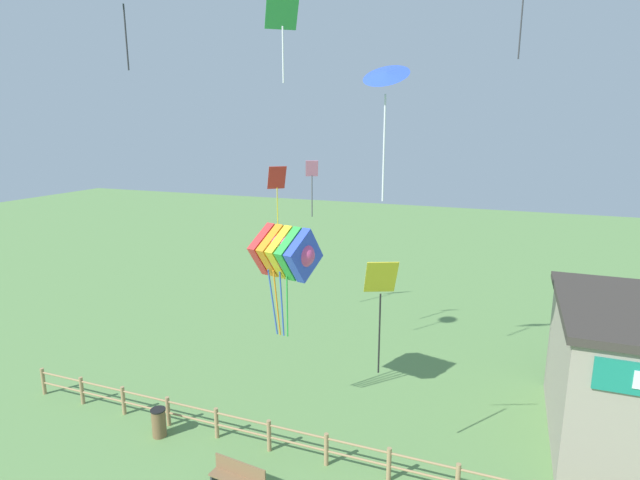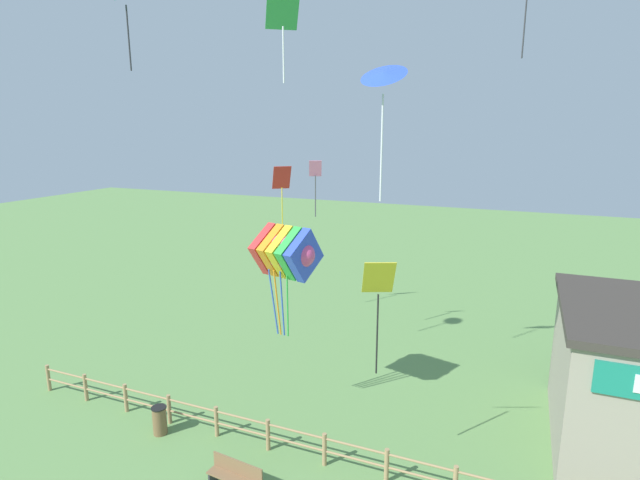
{
  "view_description": "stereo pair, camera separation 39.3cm",
  "coord_description": "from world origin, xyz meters",
  "px_view_note": "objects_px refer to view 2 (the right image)",
  "views": [
    {
      "loc": [
        5.59,
        -5.55,
        10.12
      ],
      "look_at": [
        0.0,
        9.03,
        6.58
      ],
      "focal_mm": 28.0,
      "sensor_mm": 36.0,
      "label": 1
    },
    {
      "loc": [
        5.95,
        -5.41,
        10.12
      ],
      "look_at": [
        0.0,
        9.03,
        6.58
      ],
      "focal_mm": 28.0,
      "sensor_mm": 36.0,
      "label": 2
    }
  ],
  "objects_px": {
    "kite_rainbow_parafoil": "(286,252)",
    "kite_blue_delta": "(384,78)",
    "kite_yellow_diamond": "(378,291)",
    "trash_bin": "(160,420)",
    "park_bench_near_fence": "(235,475)",
    "kite_red_diamond": "(282,184)",
    "kite_green_diamond": "(283,13)",
    "kite_pink_diamond": "(315,179)"
  },
  "relations": [
    {
      "from": "kite_rainbow_parafoil",
      "to": "kite_blue_delta",
      "type": "distance_m",
      "value": 6.82
    },
    {
      "from": "kite_rainbow_parafoil",
      "to": "kite_yellow_diamond",
      "type": "height_order",
      "value": "kite_rainbow_parafoil"
    },
    {
      "from": "trash_bin",
      "to": "park_bench_near_fence",
      "type": "bearing_deg",
      "value": -19.66
    },
    {
      "from": "trash_bin",
      "to": "kite_yellow_diamond",
      "type": "xyz_separation_m",
      "value": [
        7.25,
        0.78,
        5.26
      ]
    },
    {
      "from": "kite_rainbow_parafoil",
      "to": "kite_blue_delta",
      "type": "relative_size",
      "value": 1.1
    },
    {
      "from": "kite_rainbow_parafoil",
      "to": "kite_red_diamond",
      "type": "relative_size",
      "value": 1.2
    },
    {
      "from": "kite_red_diamond",
      "to": "kite_green_diamond",
      "type": "relative_size",
      "value": 1.18
    },
    {
      "from": "trash_bin",
      "to": "kite_pink_diamond",
      "type": "xyz_separation_m",
      "value": [
        2.34,
        7.96,
        7.46
      ]
    },
    {
      "from": "kite_yellow_diamond",
      "to": "kite_blue_delta",
      "type": "bearing_deg",
      "value": 145.33
    },
    {
      "from": "park_bench_near_fence",
      "to": "trash_bin",
      "type": "xyz_separation_m",
      "value": [
        -3.81,
        1.36,
        0.01
      ]
    },
    {
      "from": "park_bench_near_fence",
      "to": "kite_blue_delta",
      "type": "xyz_separation_m",
      "value": [
        3.42,
        2.15,
        10.84
      ]
    },
    {
      "from": "trash_bin",
      "to": "kite_yellow_diamond",
      "type": "height_order",
      "value": "kite_yellow_diamond"
    },
    {
      "from": "kite_blue_delta",
      "to": "kite_green_diamond",
      "type": "height_order",
      "value": "kite_green_diamond"
    },
    {
      "from": "kite_rainbow_parafoil",
      "to": "kite_red_diamond",
      "type": "xyz_separation_m",
      "value": [
        -4.05,
        7.8,
        1.34
      ]
    },
    {
      "from": "trash_bin",
      "to": "kite_yellow_diamond",
      "type": "relative_size",
      "value": 0.29
    },
    {
      "from": "kite_rainbow_parafoil",
      "to": "kite_green_diamond",
      "type": "height_order",
      "value": "kite_green_diamond"
    },
    {
      "from": "kite_red_diamond",
      "to": "kite_green_diamond",
      "type": "height_order",
      "value": "kite_green_diamond"
    },
    {
      "from": "kite_red_diamond",
      "to": "kite_yellow_diamond",
      "type": "height_order",
      "value": "kite_red_diamond"
    },
    {
      "from": "trash_bin",
      "to": "kite_red_diamond",
      "type": "height_order",
      "value": "kite_red_diamond"
    },
    {
      "from": "kite_yellow_diamond",
      "to": "kite_green_diamond",
      "type": "xyz_separation_m",
      "value": [
        -3.69,
        1.83,
        7.69
      ]
    },
    {
      "from": "kite_blue_delta",
      "to": "kite_yellow_diamond",
      "type": "bearing_deg",
      "value": -34.67
    },
    {
      "from": "trash_bin",
      "to": "kite_rainbow_parafoil",
      "type": "bearing_deg",
      "value": 39.0
    },
    {
      "from": "kite_pink_diamond",
      "to": "park_bench_near_fence",
      "type": "bearing_deg",
      "value": -81.07
    },
    {
      "from": "kite_pink_diamond",
      "to": "kite_green_diamond",
      "type": "bearing_deg",
      "value": -77.2
    },
    {
      "from": "park_bench_near_fence",
      "to": "kite_rainbow_parafoil",
      "type": "relative_size",
      "value": 0.44
    },
    {
      "from": "park_bench_near_fence",
      "to": "kite_yellow_diamond",
      "type": "height_order",
      "value": "kite_yellow_diamond"
    },
    {
      "from": "kite_pink_diamond",
      "to": "kite_green_diamond",
      "type": "xyz_separation_m",
      "value": [
        1.22,
        -5.35,
        5.49
      ]
    },
    {
      "from": "kite_red_diamond",
      "to": "kite_green_diamond",
      "type": "xyz_separation_m",
      "value": [
        4.16,
        -7.98,
        6.1
      ]
    },
    {
      "from": "kite_rainbow_parafoil",
      "to": "kite_pink_diamond",
      "type": "xyz_separation_m",
      "value": [
        -1.11,
        5.16,
        1.95
      ]
    },
    {
      "from": "kite_red_diamond",
      "to": "kite_blue_delta",
      "type": "xyz_separation_m",
      "value": [
        7.83,
        -9.8,
        3.97
      ]
    },
    {
      "from": "kite_yellow_diamond",
      "to": "kite_blue_delta",
      "type": "xyz_separation_m",
      "value": [
        -0.02,
        0.01,
        5.56
      ]
    },
    {
      "from": "kite_yellow_diamond",
      "to": "kite_blue_delta",
      "type": "relative_size",
      "value": 0.95
    },
    {
      "from": "kite_yellow_diamond",
      "to": "kite_pink_diamond",
      "type": "relative_size",
      "value": 1.37
    },
    {
      "from": "kite_pink_diamond",
      "to": "kite_green_diamond",
      "type": "relative_size",
      "value": 0.88
    },
    {
      "from": "park_bench_near_fence",
      "to": "kite_rainbow_parafoil",
      "type": "bearing_deg",
      "value": 94.94
    },
    {
      "from": "trash_bin",
      "to": "kite_red_diamond",
      "type": "xyz_separation_m",
      "value": [
        -0.6,
        10.59,
        6.85
      ]
    },
    {
      "from": "park_bench_near_fence",
      "to": "kite_pink_diamond",
      "type": "height_order",
      "value": "kite_pink_diamond"
    },
    {
      "from": "kite_red_diamond",
      "to": "trash_bin",
      "type": "bearing_deg",
      "value": -86.74
    },
    {
      "from": "kite_blue_delta",
      "to": "kite_red_diamond",
      "type": "bearing_deg",
      "value": 128.63
    },
    {
      "from": "kite_yellow_diamond",
      "to": "kite_green_diamond",
      "type": "distance_m",
      "value": 8.72
    },
    {
      "from": "park_bench_near_fence",
      "to": "kite_pink_diamond",
      "type": "distance_m",
      "value": 12.04
    },
    {
      "from": "trash_bin",
      "to": "kite_green_diamond",
      "type": "distance_m",
      "value": 13.69
    }
  ]
}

